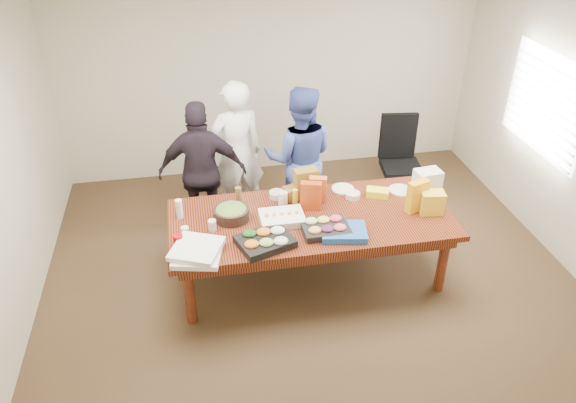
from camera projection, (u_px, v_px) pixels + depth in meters
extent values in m
cube|color=#47301E|center=(310.00, 276.00, 5.88)|extent=(5.50, 5.00, 0.02)
cube|color=white|center=(317.00, 14.00, 4.44)|extent=(5.50, 5.00, 0.02)
cube|color=beige|center=(270.00, 75.00, 7.24)|extent=(5.50, 0.04, 2.70)
cube|color=beige|center=(412.00, 372.00, 3.08)|extent=(5.50, 0.04, 2.70)
cube|color=white|center=(545.00, 104.00, 6.01)|extent=(0.03, 1.40, 1.10)
cube|color=beige|center=(541.00, 104.00, 6.00)|extent=(0.04, 1.36, 1.00)
cube|color=#4C1C0F|center=(310.00, 247.00, 5.68)|extent=(2.80, 1.20, 0.75)
cube|color=black|center=(402.00, 165.00, 6.85)|extent=(0.62, 0.62, 1.08)
imported|color=white|center=(237.00, 154.00, 6.35)|extent=(0.71, 0.53, 1.76)
imported|color=#3A4D9B|center=(299.00, 158.00, 6.32)|extent=(0.95, 0.80, 1.71)
imported|color=black|center=(203.00, 172.00, 6.10)|extent=(1.00, 0.50, 1.65)
cube|color=black|center=(265.00, 241.00, 5.07)|extent=(0.58, 0.51, 0.07)
cube|color=black|center=(325.00, 228.00, 5.26)|extent=(0.45, 0.35, 0.07)
cube|color=white|center=(282.00, 218.00, 5.40)|extent=(0.43, 0.32, 0.07)
cylinder|color=black|center=(231.00, 214.00, 5.43)|extent=(0.44, 0.44, 0.11)
cube|color=#1C57AC|center=(344.00, 232.00, 5.21)|extent=(0.47, 0.39, 0.06)
cube|color=#B03A0F|center=(311.00, 196.00, 5.53)|extent=(0.22, 0.14, 0.30)
cube|color=#F0AB0F|center=(417.00, 196.00, 5.50)|extent=(0.24, 0.16, 0.33)
cube|color=#D6612C|center=(318.00, 189.00, 5.66)|extent=(0.19, 0.12, 0.28)
cylinder|color=white|center=(283.00, 198.00, 5.64)|extent=(0.11, 0.11, 0.15)
cylinder|color=yellow|center=(295.00, 196.00, 5.66)|extent=(0.06, 0.06, 0.15)
cylinder|color=brown|center=(238.00, 196.00, 5.62)|extent=(0.07, 0.07, 0.20)
cylinder|color=white|center=(179.00, 209.00, 5.42)|extent=(0.08, 0.08, 0.20)
cube|color=#FCFD23|center=(377.00, 193.00, 5.80)|extent=(0.27, 0.21, 0.08)
cube|color=brown|center=(299.00, 191.00, 5.78)|extent=(0.36, 0.24, 0.13)
cube|color=brown|center=(306.00, 183.00, 5.74)|extent=(0.25, 0.16, 0.31)
cylinder|color=#AC0606|center=(178.00, 240.00, 5.05)|extent=(0.11, 0.11, 0.12)
cylinder|color=silver|center=(212.00, 225.00, 5.26)|extent=(0.09, 0.09, 0.11)
cylinder|color=white|center=(185.00, 232.00, 5.18)|extent=(0.08, 0.08, 0.10)
cube|color=white|center=(198.00, 254.00, 4.93)|extent=(0.50, 0.50, 0.05)
cube|color=white|center=(197.00, 249.00, 4.92)|extent=(0.54, 0.54, 0.05)
cylinder|color=silver|center=(400.00, 190.00, 5.91)|extent=(0.26, 0.26, 0.01)
cylinder|color=white|center=(343.00, 189.00, 5.93)|extent=(0.31, 0.31, 0.02)
cylinder|color=white|center=(353.00, 195.00, 5.77)|extent=(0.19, 0.19, 0.06)
cylinder|color=silver|center=(277.00, 194.00, 5.78)|extent=(0.16, 0.16, 0.06)
cube|color=white|center=(427.00, 183.00, 5.77)|extent=(0.28, 0.22, 0.28)
cube|color=yellow|center=(432.00, 202.00, 5.49)|extent=(0.25, 0.19, 0.23)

